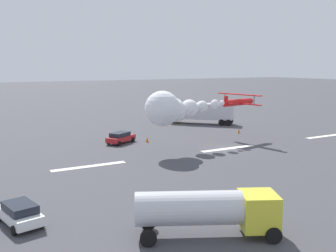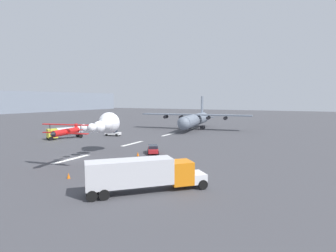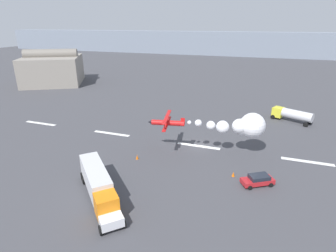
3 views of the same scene
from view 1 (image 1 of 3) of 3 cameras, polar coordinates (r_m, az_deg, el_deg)
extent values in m
plane|color=#424247|center=(50.18, 8.84, -3.28)|extent=(440.00, 440.00, 0.00)
cube|color=white|center=(62.85, 22.13, -1.37)|extent=(8.00, 0.90, 0.01)
cube|color=white|center=(50.18, 8.84, -3.27)|extent=(8.00, 0.90, 0.01)
cube|color=white|center=(41.84, -11.47, -5.80)|extent=(8.00, 0.90, 0.01)
cylinder|color=red|center=(55.27, 10.22, 3.44)|extent=(5.66, 1.99, 0.91)
cube|color=red|center=(55.44, 10.34, 3.30)|extent=(2.04, 7.40, 0.12)
cube|color=red|center=(55.34, 10.38, 4.58)|extent=(2.04, 7.40, 0.12)
cylinder|color=black|center=(57.07, 8.35, 4.13)|extent=(0.08, 0.08, 1.24)
cylinder|color=black|center=(53.78, 12.50, 3.73)|extent=(0.08, 0.08, 1.24)
cube|color=red|center=(53.33, 8.50, 3.78)|extent=(0.71, 0.24, 1.10)
cube|color=red|center=(53.36, 8.49, 3.35)|extent=(0.98, 2.08, 0.08)
cone|color=black|center=(57.72, 12.22, 3.61)|extent=(0.84, 0.90, 0.77)
sphere|color=white|center=(52.39, 7.91, 3.37)|extent=(0.70, 0.70, 0.70)
sphere|color=white|center=(51.18, 6.90, 3.19)|extent=(1.20, 1.20, 1.20)
sphere|color=white|center=(49.90, 5.00, 2.85)|extent=(1.50, 1.50, 1.50)
sphere|color=white|center=(48.79, 3.15, 2.65)|extent=(2.15, 2.15, 2.15)
sphere|color=white|center=(46.82, 0.86, 2.69)|extent=(2.45, 2.45, 2.45)
sphere|color=white|center=(46.39, 0.97, 2.26)|extent=(2.75, 2.75, 2.75)
sphere|color=white|center=(45.15, -0.83, 2.57)|extent=(4.14, 4.14, 4.14)
cube|color=silver|center=(72.24, -0.41, 1.43)|extent=(2.90, 2.90, 1.10)
cube|color=orange|center=(71.61, 1.13, 1.97)|extent=(3.47, 3.46, 2.60)
cube|color=silver|center=(70.26, 5.74, 2.16)|extent=(8.33, 8.35, 2.80)
cylinder|color=black|center=(71.19, -0.85, 0.87)|extent=(1.02, 1.03, 1.10)
cylinder|color=black|center=(68.81, 7.86, 0.51)|extent=(1.02, 1.03, 1.10)
cylinder|color=black|center=(68.64, 8.85, 0.47)|extent=(1.02, 1.03, 1.10)
cylinder|color=black|center=(73.56, -0.27, 1.14)|extent=(1.02, 1.03, 1.10)
cylinder|color=black|center=(71.26, 8.15, 0.79)|extent=(1.02, 1.03, 1.10)
cylinder|color=black|center=(71.10, 9.11, 0.75)|extent=(1.02, 1.03, 1.10)
cube|color=yellow|center=(25.26, 13.12, -11.98)|extent=(3.02, 3.12, 2.20)
cylinder|color=silver|center=(24.34, 3.01, -11.94)|extent=(6.80, 4.72, 2.10)
cylinder|color=black|center=(26.89, 13.56, -13.20)|extent=(1.04, 0.72, 1.00)
cylinder|color=black|center=(25.83, -2.93, -13.90)|extent=(1.04, 0.72, 1.00)
cylinder|color=black|center=(24.79, 15.21, -15.23)|extent=(1.04, 0.72, 1.00)
cylinder|color=black|center=(23.63, -2.89, -16.16)|extent=(1.04, 0.72, 1.00)
cube|color=#B21E23|center=(53.24, -6.92, -1.83)|extent=(4.77, 3.88, 0.65)
cube|color=#1E232D|center=(52.97, -7.06, -1.22)|extent=(3.16, 2.82, 0.55)
cylinder|color=black|center=(55.07, -6.69, -1.81)|extent=(0.66, 0.52, 0.64)
cylinder|color=black|center=(52.62, -8.71, -2.35)|extent=(0.66, 0.52, 0.64)
cylinder|color=black|center=(54.04, -5.15, -1.99)|extent=(0.66, 0.52, 0.64)
cylinder|color=black|center=(51.54, -7.14, -2.56)|extent=(0.66, 0.52, 0.64)
cube|color=white|center=(28.28, -20.97, -12.11)|extent=(2.67, 4.51, 0.65)
cube|color=#1E232D|center=(27.90, -20.89, -11.09)|extent=(2.17, 2.83, 0.55)
cylinder|color=black|center=(26.82, -21.63, -14.07)|extent=(0.35, 0.67, 0.64)
cylinder|color=black|center=(29.98, -20.31, -11.53)|extent=(0.35, 0.67, 0.64)
cylinder|color=black|center=(27.41, -18.00, -13.36)|extent=(0.35, 0.67, 0.64)
cone|color=orange|center=(61.76, 10.33, -0.67)|extent=(0.44, 0.44, 0.75)
cone|color=orange|center=(53.58, -3.05, -2.00)|extent=(0.44, 0.44, 0.75)
camera|label=2|loc=(97.78, 11.86, 8.55)|focal=29.49mm
camera|label=3|loc=(86.47, -15.50, 15.73)|focal=28.91mm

